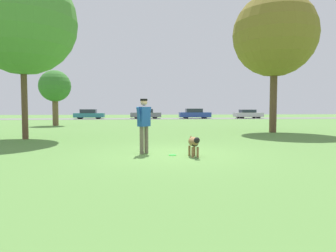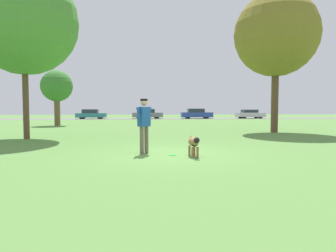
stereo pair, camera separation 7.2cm
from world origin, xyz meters
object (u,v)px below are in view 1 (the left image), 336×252
tree_near_right (275,35)px  parked_car_silver (248,114)px  tree_near_left (22,21)px  parked_car_grey (145,114)px  parked_car_teal (89,114)px  person (144,121)px  parked_car_blue (195,114)px  tree_far_left (55,87)px  frisbee (172,155)px  dog (194,143)px

tree_near_right → parked_car_silver: size_ratio=2.05×
tree_near_left → parked_car_silver: (21.18, 27.27, -4.82)m
tree_near_left → parked_car_grey: (6.36, 27.58, -4.79)m
parked_car_grey → tree_near_right: bearing=-76.3°
parked_car_teal → parked_car_silver: bearing=-0.2°
person → tree_near_left: tree_near_left is taller
parked_car_grey → parked_car_blue: size_ratio=0.97×
person → parked_car_teal: bearing=55.5°
parked_car_grey → parked_car_teal: bearing=178.4°
tree_far_left → parked_car_blue: (14.96, 15.99, -2.57)m
frisbee → tree_far_left: bearing=115.1°
person → tree_near_left: 8.68m
tree_near_left → parked_car_blue: size_ratio=1.79×
parked_car_grey → tree_near_left: bearing=-105.1°
tree_near_right → parked_car_teal: tree_near_right is taller
dog → parked_car_teal: size_ratio=0.23×
person → parked_car_teal: (-6.83, 32.61, -0.39)m
parked_car_grey → tree_far_left: bearing=-118.3°
tree_near_right → parked_car_blue: size_ratio=1.86×
tree_near_left → tree_far_left: (-1.61, 11.37, -2.20)m
dog → tree_far_left: (-8.53, 17.24, 2.84)m
tree_near_left → parked_car_teal: tree_near_left is taller
person → tree_near_left: size_ratio=0.22×
frisbee → parked_car_blue: size_ratio=0.05×
parked_car_blue → dog: bearing=-99.9°
person → parked_car_teal: size_ratio=0.43×
tree_far_left → tree_near_right: bearing=-30.1°
frisbee → parked_car_blue: (7.04, 32.90, 0.68)m
tree_near_right → tree_near_left: bearing=-168.7°
frisbee → tree_far_left: size_ratio=0.05×
dog → frisbee: 0.80m
person → parked_car_grey: size_ratio=0.40×
tree_near_right → parked_car_silver: tree_near_right is taller
parked_car_blue → tree_far_left: bearing=-132.0°
tree_far_left → parked_car_silver: (22.80, 15.90, -2.62)m
tree_far_left → parked_car_silver: 27.92m
person → parked_car_teal: person is taller
tree_far_left → parked_car_teal: bearing=89.2°
tree_near_left → tree_near_right: size_ratio=0.96×
tree_near_left → frisbee: bearing=-41.3°
dog → tree_near_left: bearing=-135.4°
tree_far_left → tree_near_right: size_ratio=0.56×
frisbee → tree_near_right: 12.28m
tree_far_left → parked_car_blue: 22.05m
frisbee → parked_car_grey: bearing=89.9°
frisbee → parked_car_silver: bearing=65.6°
parked_car_blue → tree_near_right: bearing=-88.9°
dog → parked_car_teal: (-8.29, 33.38, 0.22)m
parked_car_blue → parked_car_silver: 7.83m
parked_car_grey → parked_car_silver: (14.83, -0.31, -0.03)m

